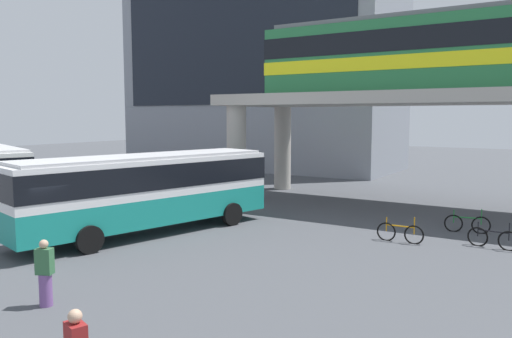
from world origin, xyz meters
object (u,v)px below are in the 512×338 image
object	(u,v)px
bus_main	(146,185)
bicycle_orange	(400,233)
station_building	(261,53)
bicycle_green	(467,224)
bicycle_black	(493,238)
pedestrian_by_bike_rack	(45,275)

from	to	relation	value
bus_main	bicycle_orange	bearing A→B (deg)	23.54
station_building	bicycle_green	distance (m)	30.67
bicycle_orange	bicycle_black	world-z (taller)	same
station_building	bicycle_black	world-z (taller)	station_building
station_building	bicycle_green	bearing A→B (deg)	-41.56
station_building	bicycle_orange	size ratio (longest dim) A/B	14.16
station_building	bicycle_orange	distance (m)	31.43
bicycle_orange	station_building	bearing A→B (deg)	131.57
station_building	bicycle_black	xyz separation A→B (m)	(22.82, -21.32, -10.33)
bus_main	bicycle_green	xyz separation A→B (m)	(11.12, 7.06, -1.63)
station_building	pedestrian_by_bike_rack	world-z (taller)	station_building
station_building	bicycle_black	bearing A→B (deg)	-43.04
station_building	bicycle_green	world-z (taller)	station_building
station_building	pedestrian_by_bike_rack	bearing A→B (deg)	-67.36
station_building	bicycle_orange	bearing A→B (deg)	-48.43
bus_main	bicycle_orange	world-z (taller)	bus_main
bicycle_green	bus_main	bearing A→B (deg)	-147.57
bus_main	bicycle_green	bearing A→B (deg)	32.43
station_building	pedestrian_by_bike_rack	size ratio (longest dim) A/B	14.82
station_building	bus_main	size ratio (longest dim) A/B	2.24
station_building	pedestrian_by_bike_rack	distance (m)	37.52
bus_main	bicycle_black	xyz separation A→B (m)	(12.34, 4.90, -1.63)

